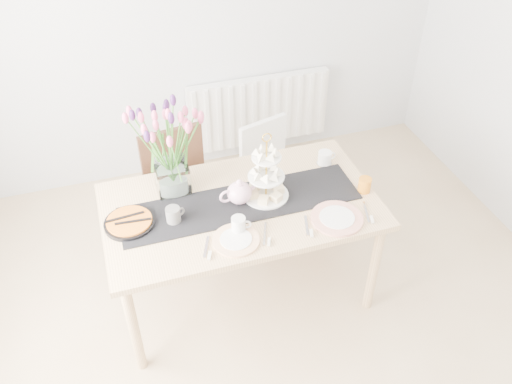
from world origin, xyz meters
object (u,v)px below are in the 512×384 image
object	(u,v)px
tulip_vase	(167,136)
plate_left	(236,240)
mug_grey	(173,215)
tart_tin	(129,222)
radiator	(259,111)
chair_white	(270,166)
teapot	(240,193)
cream_jug	(325,158)
plate_right	(337,218)
dining_table	(241,214)
mug_orange	(365,185)
cake_stand	(266,182)
chair_brown	(180,184)
mug_white	(238,225)

from	to	relation	value
tulip_vase	plate_left	world-z (taller)	tulip_vase
mug_grey	tart_tin	bearing A→B (deg)	146.74
radiator	tulip_vase	size ratio (longest dim) A/B	1.73
chair_white	teapot	size ratio (longest dim) A/B	3.31
cream_jug	plate_right	xyz separation A→B (m)	(-0.14, -0.51, -0.04)
chair_white	plate_right	world-z (taller)	chair_white
dining_table	tulip_vase	bearing A→B (deg)	144.48
plate_left	tart_tin	bearing A→B (deg)	150.04
chair_white	teapot	world-z (taller)	teapot
chair_white	tulip_vase	xyz separation A→B (m)	(-0.77, -0.44, 0.69)
tart_tin	mug_orange	distance (m)	1.38
tart_tin	cake_stand	bearing A→B (deg)	0.06
chair_brown	tulip_vase	distance (m)	0.71
chair_brown	cake_stand	world-z (taller)	cake_stand
cake_stand	cream_jug	xyz separation A→B (m)	(0.46, 0.20, -0.07)
mug_white	plate_left	bearing A→B (deg)	-101.37
chair_white	tart_tin	size ratio (longest dim) A/B	2.73
teapot	cream_jug	world-z (taller)	teapot
chair_white	tulip_vase	distance (m)	1.12
cream_jug	tulip_vase	bearing A→B (deg)	175.75
dining_table	mug_grey	distance (m)	0.42
cake_stand	tart_tin	bearing A→B (deg)	-179.94
chair_white	cream_jug	distance (m)	0.62
chair_white	mug_white	xyz separation A→B (m)	(-0.50, -0.90, 0.35)
chair_white	mug_orange	size ratio (longest dim) A/B	8.46
chair_white	plate_left	bearing A→B (deg)	-135.29
radiator	teapot	world-z (taller)	teapot
chair_white	plate_right	bearing A→B (deg)	-103.20
mug_white	mug_orange	distance (m)	0.82
dining_table	chair_white	size ratio (longest dim) A/B	2.07
cream_jug	mug_grey	distance (m)	1.05
dining_table	cream_jug	world-z (taller)	cream_jug
tart_tin	mug_white	distance (m)	0.61
teapot	mug_orange	size ratio (longest dim) A/B	2.56
tart_tin	mug_grey	world-z (taller)	mug_grey
mug_grey	plate_left	distance (m)	0.39
chair_white	tulip_vase	world-z (taller)	tulip_vase
radiator	cream_jug	bearing A→B (deg)	-87.99
cake_stand	plate_right	xyz separation A→B (m)	(0.32, -0.31, -0.11)
teapot	tulip_vase	bearing A→B (deg)	139.58
plate_right	cake_stand	bearing A→B (deg)	135.32
mug_orange	plate_left	distance (m)	0.87
chair_brown	plate_right	distance (m)	1.18
radiator	chair_brown	size ratio (longest dim) A/B	1.36
dining_table	chair_brown	bearing A→B (deg)	113.82
radiator	plate_right	world-z (taller)	plate_right
chair_brown	tulip_vase	xyz separation A→B (m)	(-0.09, -0.34, 0.62)
chair_brown	cake_stand	distance (m)	0.79
chair_white	mug_orange	distance (m)	0.92
mug_white	chair_white	bearing A→B (deg)	76.71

